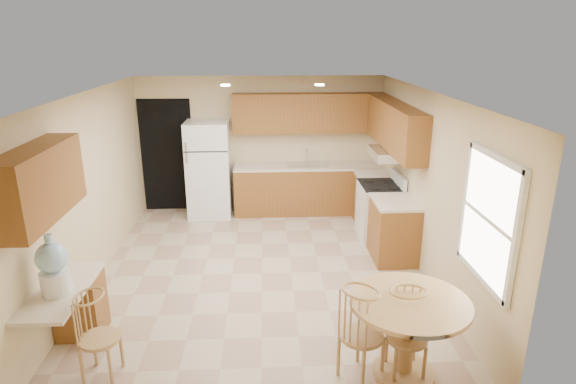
{
  "coord_description": "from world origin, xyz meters",
  "views": [
    {
      "loc": [
        0.07,
        -6.08,
        3.2
      ],
      "look_at": [
        0.38,
        0.3,
        1.1
      ],
      "focal_mm": 30.0,
      "sensor_mm": 36.0,
      "label": 1
    }
  ],
  "objects_px": {
    "dining_table": "(408,327)",
    "chair_table_a": "(364,330)",
    "chair_table_b": "(410,332)",
    "chair_desk": "(95,333)",
    "stove": "(380,211)",
    "refrigerator": "(209,169)",
    "water_crock": "(53,267)"
  },
  "relations": [
    {
      "from": "dining_table",
      "to": "chair_table_a",
      "type": "height_order",
      "value": "chair_table_a"
    },
    {
      "from": "chair_table_a",
      "to": "chair_table_b",
      "type": "bearing_deg",
      "value": 47.68
    },
    {
      "from": "chair_desk",
      "to": "stove",
      "type": "bearing_deg",
      "value": 139.71
    },
    {
      "from": "chair_table_b",
      "to": "stove",
      "type": "bearing_deg",
      "value": -100.4
    },
    {
      "from": "refrigerator",
      "to": "water_crock",
      "type": "distance_m",
      "value": 4.31
    },
    {
      "from": "chair_table_b",
      "to": "water_crock",
      "type": "height_order",
      "value": "water_crock"
    },
    {
      "from": "water_crock",
      "to": "dining_table",
      "type": "bearing_deg",
      "value": -7.05
    },
    {
      "from": "chair_table_a",
      "to": "water_crock",
      "type": "bearing_deg",
      "value": -139.84
    },
    {
      "from": "dining_table",
      "to": "chair_table_a",
      "type": "bearing_deg",
      "value": -170.57
    },
    {
      "from": "stove",
      "to": "chair_table_a",
      "type": "xyz_separation_m",
      "value": [
        -0.96,
        -3.45,
        0.11
      ]
    },
    {
      "from": "chair_table_a",
      "to": "water_crock",
      "type": "xyz_separation_m",
      "value": [
        -2.97,
        0.49,
        0.47
      ]
    },
    {
      "from": "dining_table",
      "to": "chair_desk",
      "type": "distance_m",
      "value": 2.95
    },
    {
      "from": "refrigerator",
      "to": "chair_desk",
      "type": "relative_size",
      "value": 1.99
    },
    {
      "from": "chair_table_a",
      "to": "chair_desk",
      "type": "distance_m",
      "value": 2.52
    },
    {
      "from": "stove",
      "to": "chair_table_b",
      "type": "relative_size",
      "value": 1.21
    },
    {
      "from": "chair_desk",
      "to": "refrigerator",
      "type": "bearing_deg",
      "value": 178.53
    },
    {
      "from": "dining_table",
      "to": "chair_desk",
      "type": "xyz_separation_m",
      "value": [
        -2.95,
        0.07,
        -0.02
      ]
    },
    {
      "from": "stove",
      "to": "water_crock",
      "type": "distance_m",
      "value": 4.95
    },
    {
      "from": "dining_table",
      "to": "chair_table_b",
      "type": "xyz_separation_m",
      "value": [
        -0.0,
        -0.09,
        0.0
      ]
    },
    {
      "from": "stove",
      "to": "water_crock",
      "type": "relative_size",
      "value": 1.74
    },
    {
      "from": "stove",
      "to": "water_crock",
      "type": "bearing_deg",
      "value": -142.98
    },
    {
      "from": "refrigerator",
      "to": "water_crock",
      "type": "relative_size",
      "value": 2.78
    },
    {
      "from": "dining_table",
      "to": "chair_table_a",
      "type": "relative_size",
      "value": 1.19
    },
    {
      "from": "stove",
      "to": "dining_table",
      "type": "distance_m",
      "value": 3.42
    },
    {
      "from": "chair_table_b",
      "to": "water_crock",
      "type": "bearing_deg",
      "value": -10.26
    },
    {
      "from": "refrigerator",
      "to": "stove",
      "type": "height_order",
      "value": "refrigerator"
    },
    {
      "from": "dining_table",
      "to": "chair_desk",
      "type": "height_order",
      "value": "chair_desk"
    },
    {
      "from": "water_crock",
      "to": "stove",
      "type": "bearing_deg",
      "value": 37.02
    },
    {
      "from": "refrigerator",
      "to": "chair_table_b",
      "type": "bearing_deg",
      "value": -63.37
    },
    {
      "from": "stove",
      "to": "chair_table_b",
      "type": "bearing_deg",
      "value": -98.61
    },
    {
      "from": "stove",
      "to": "chair_desk",
      "type": "bearing_deg",
      "value": -136.36
    },
    {
      "from": "refrigerator",
      "to": "chair_table_a",
      "type": "relative_size",
      "value": 1.82
    }
  ]
}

